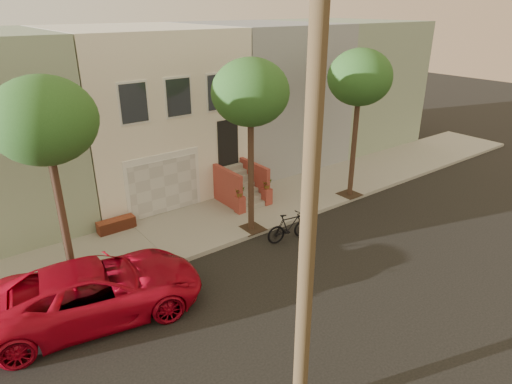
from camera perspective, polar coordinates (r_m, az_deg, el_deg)
ground at (r=13.84m, az=5.83°, el=-12.47°), size 90.00×90.00×0.00m
sidewalk at (r=17.49m, az=-6.11°, el=-4.11°), size 40.00×3.70×0.15m
house_row at (r=21.29m, az=-14.88°, el=10.42°), size 33.10×11.70×7.00m
tree_left at (r=12.55m, az=-25.60°, el=8.10°), size 2.70×2.57×6.30m
tree_mid at (r=15.18m, az=-0.71°, el=12.56°), size 2.70×2.57×6.30m
tree_right at (r=18.92m, az=13.23°, el=14.05°), size 2.70×2.57×6.30m
pickup_truck at (r=13.14m, az=-19.88°, el=-11.83°), size 6.15×3.65×1.60m
motorcycle at (r=16.20m, az=4.33°, el=-4.50°), size 1.88×0.82×1.09m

